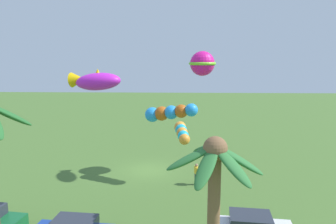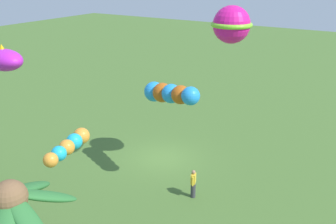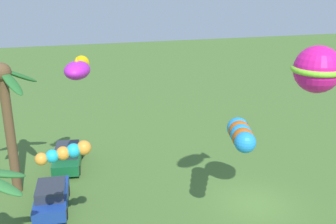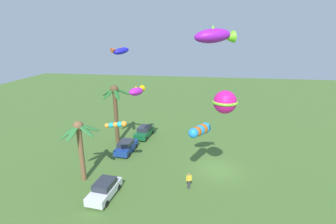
# 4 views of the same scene
# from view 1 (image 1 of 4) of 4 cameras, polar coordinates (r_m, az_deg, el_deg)

# --- Properties ---
(ground_plane) EXTENTS (120.00, 120.00, 0.00)m
(ground_plane) POSITION_cam_1_polar(r_m,az_deg,el_deg) (26.63, -3.41, -10.41)
(ground_plane) COLOR #476B2D
(palm_tree_1) EXTENTS (3.78, 3.62, 6.24)m
(palm_tree_1) POSITION_cam_1_polar(r_m,az_deg,el_deg) (12.49, 8.38, -11.73)
(palm_tree_1) COLOR brown
(palm_tree_1) RESTS_ON ground
(spectator_0) EXTENTS (0.34, 0.53, 1.59)m
(spectator_0) POSITION_cam_1_polar(r_m,az_deg,el_deg) (23.58, 5.11, -11.02)
(spectator_0) COLOR #38383D
(spectator_0) RESTS_ON ground
(kite_fish_0) EXTENTS (2.86, 1.69, 1.16)m
(kite_fish_0) POSITION_cam_1_polar(r_m,az_deg,el_deg) (16.36, -12.94, 5.45)
(kite_fish_0) COLOR #C923CD
(kite_tube_1) EXTENTS (3.90, 2.08, 1.56)m
(kite_tube_1) POSITION_cam_1_polar(r_m,az_deg,el_deg) (23.24, 0.15, -0.12)
(kite_tube_1) COLOR #2392EE
(kite_ball_4) EXTENTS (2.96, 2.96, 1.90)m
(kite_ball_4) POSITION_cam_1_polar(r_m,az_deg,el_deg) (24.85, 6.18, 8.65)
(kite_ball_4) COLOR #E6188D
(kite_tube_5) EXTENTS (0.74, 2.20, 0.75)m
(kite_tube_5) POSITION_cam_1_polar(r_m,az_deg,el_deg) (15.26, 2.51, -3.64)
(kite_tube_5) COLOR orange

